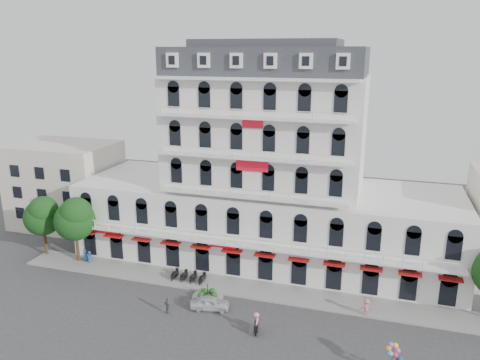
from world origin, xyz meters
name	(u,v)px	position (x,y,z in m)	size (l,w,h in m)	color
ground	(215,336)	(0.00, 0.00, 0.00)	(120.00, 120.00, 0.00)	#38383A
sidewalk	(244,288)	(0.00, 9.00, 0.08)	(53.00, 4.00, 0.16)	gray
main_building	(266,178)	(0.00, 18.00, 9.96)	(45.00, 15.00, 25.80)	silver
flank_building_west	(66,185)	(-30.00, 20.00, 6.00)	(14.00, 10.00, 12.00)	beige
traffic_island	(208,296)	(-3.00, 6.00, 0.26)	(3.20, 3.20, 1.60)	gray
parked_scooter_row	(189,281)	(-6.35, 8.80, 0.00)	(4.40, 1.80, 1.10)	black
tree_west_outer	(42,214)	(-25.95, 9.98, 5.35)	(4.50, 4.48, 7.76)	#382314
tree_west_inner	(75,217)	(-20.95, 9.48, 5.68)	(4.76, 4.76, 8.25)	#382314
parked_car	(210,303)	(-2.06, 4.12, 0.66)	(1.55, 3.86, 1.32)	silver
rider_center	(256,322)	(3.35, 1.65, 1.03)	(0.74, 1.69, 1.99)	black
pedestrian_left	(90,257)	(-19.39, 9.44, 0.79)	(0.77, 0.50, 1.59)	navy
pedestrian_mid	(168,306)	(-5.66, 2.12, 0.86)	(1.01, 0.42, 1.72)	slate
pedestrian_right	(366,307)	(12.68, 7.34, 0.90)	(1.17, 0.67, 1.80)	#C0666D
pedestrian_far	(85,256)	(-20.00, 9.50, 0.88)	(0.64, 0.42, 1.75)	navy
balloon_vendor	(395,359)	(15.22, -0.55, 1.32)	(1.26, 1.19, 2.45)	slate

